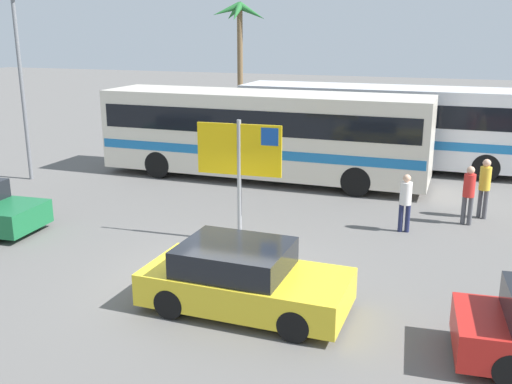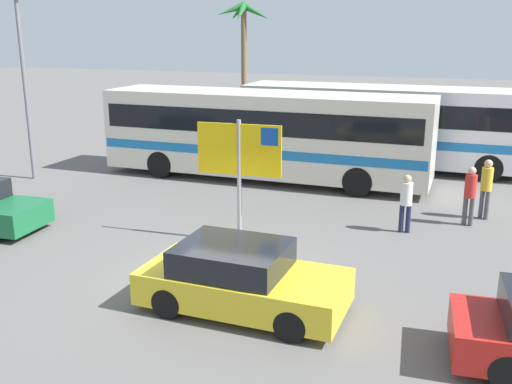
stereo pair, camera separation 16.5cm
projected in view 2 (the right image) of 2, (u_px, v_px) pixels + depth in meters
ground at (219, 280)px, 12.92m from camera, size 120.00×120.00×0.00m
bus_front_coach at (265, 131)px, 21.33m from camera, size 11.94×2.71×3.17m
bus_rear_coach at (392, 123)px, 23.23m from camera, size 11.94×2.71×3.17m
ferry_sign at (241, 155)px, 14.66m from camera, size 2.20×0.20×3.20m
car_yellow at (241, 279)px, 11.46m from camera, size 4.02×1.94×1.32m
pedestrian_by_bus at (406, 199)px, 15.75m from camera, size 0.32×0.32×1.62m
pedestrian_near_sign at (486, 184)px, 16.87m from camera, size 0.32×0.32×1.77m
pedestrian_crossing_lot at (470, 191)px, 16.31m from camera, size 0.32×0.32×1.69m
lamp_post_right_side at (24, 80)px, 20.82m from camera, size 0.56×0.20×6.63m
palm_tree_seaside at (244, 28)px, 33.30m from camera, size 3.01×3.19×6.88m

